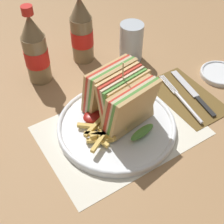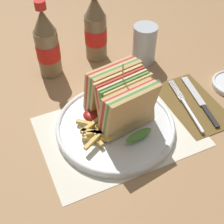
# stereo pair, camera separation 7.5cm
# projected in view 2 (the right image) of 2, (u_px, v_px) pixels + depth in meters

# --- Properties ---
(ground_plane) EXTENTS (4.00, 4.00, 0.00)m
(ground_plane) POSITION_uv_depth(u_px,v_px,m) (129.00, 130.00, 0.76)
(ground_plane) COLOR #9E754C
(placemat) EXTENTS (0.38, 0.26, 0.00)m
(placemat) POSITION_uv_depth(u_px,v_px,m) (119.00, 131.00, 0.76)
(placemat) COLOR silver
(placemat) RESTS_ON ground_plane
(plate_main) EXTENTS (0.29, 0.29, 0.02)m
(plate_main) POSITION_uv_depth(u_px,v_px,m) (115.00, 126.00, 0.76)
(plate_main) COLOR white
(plate_main) RESTS_ON ground_plane
(club_sandwich) EXTENTS (0.14, 0.19, 0.17)m
(club_sandwich) POSITION_uv_depth(u_px,v_px,m) (121.00, 100.00, 0.72)
(club_sandwich) COLOR tan
(club_sandwich) RESTS_ON plate_main
(fries_pile) EXTENTS (0.11, 0.10, 0.02)m
(fries_pile) POSITION_uv_depth(u_px,v_px,m) (99.00, 131.00, 0.72)
(fries_pile) COLOR #E0B756
(fries_pile) RESTS_ON plate_main
(ketchup_blob) EXTENTS (0.05, 0.04, 0.02)m
(ketchup_blob) POSITION_uv_depth(u_px,v_px,m) (93.00, 114.00, 0.76)
(ketchup_blob) COLOR maroon
(ketchup_blob) RESTS_ON plate_main
(napkin) EXTENTS (0.13, 0.22, 0.00)m
(napkin) POSITION_uv_depth(u_px,v_px,m) (192.00, 104.00, 0.82)
(napkin) COLOR brown
(napkin) RESTS_ON ground_plane
(fork) EXTENTS (0.04, 0.20, 0.01)m
(fork) POSITION_uv_depth(u_px,v_px,m) (189.00, 110.00, 0.80)
(fork) COLOR silver
(fork) RESTS_ON napkin
(knife) EXTENTS (0.05, 0.20, 0.00)m
(knife) POSITION_uv_depth(u_px,v_px,m) (200.00, 101.00, 0.82)
(knife) COLOR black
(knife) RESTS_ON napkin
(coke_bottle_near) EXTENTS (0.07, 0.07, 0.22)m
(coke_bottle_near) POSITION_uv_depth(u_px,v_px,m) (47.00, 45.00, 0.85)
(coke_bottle_near) COLOR #7A6647
(coke_bottle_near) RESTS_ON ground_plane
(coke_bottle_far) EXTENTS (0.07, 0.07, 0.22)m
(coke_bottle_far) POSITION_uv_depth(u_px,v_px,m) (96.00, 29.00, 0.90)
(coke_bottle_far) COLOR #7A6647
(coke_bottle_far) RESTS_ON ground_plane
(glass_near) EXTENTS (0.07, 0.07, 0.12)m
(glass_near) POSITION_uv_depth(u_px,v_px,m) (144.00, 46.00, 0.92)
(glass_near) COLOR silver
(glass_near) RESTS_ON ground_plane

